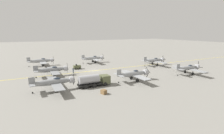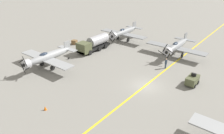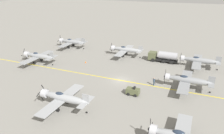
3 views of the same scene
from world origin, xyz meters
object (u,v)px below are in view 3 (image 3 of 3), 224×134
(airplane_mid_right, at_px, (126,50))
(traffic_cone, at_px, (86,62))
(supply_crate_by_tanker, at_px, (167,54))
(tow_tractor, at_px, (133,91))
(airplane_far_center, at_px, (38,56))
(airplane_near_center, at_px, (187,80))
(airplane_mid_left, at_px, (63,98))
(airplane_near_right, at_px, (199,60))
(airplane_far_right, at_px, (72,42))
(fuel_tanker, at_px, (163,56))
(ground_crew_walking, at_px, (154,81))

(airplane_mid_right, height_order, traffic_cone, airplane_mid_right)
(airplane_mid_right, height_order, supply_crate_by_tanker, airplane_mid_right)
(tow_tractor, bearing_deg, airplane_far_center, 76.33)
(airplane_far_center, xyz_separation_m, airplane_near_center, (-0.43, -38.91, -0.00))
(airplane_mid_left, bearing_deg, airplane_near_right, -35.71)
(airplane_far_right, xyz_separation_m, fuel_tanker, (-1.97, -30.98, -0.50))
(airplane_far_center, xyz_separation_m, fuel_tanker, (14.37, -31.15, -0.50))
(airplane_mid_left, xyz_separation_m, airplane_near_center, (16.06, -19.34, 0.00))
(fuel_tanker, relative_size, supply_crate_by_tanker, 7.00)
(airplane_mid_right, xyz_separation_m, ground_crew_walking, (-16.40, -12.31, -1.01))
(airplane_near_right, bearing_deg, airplane_far_center, 101.58)
(airplane_far_center, xyz_separation_m, airplane_far_right, (16.34, -0.17, -0.00))
(traffic_cone, bearing_deg, airplane_far_right, 45.75)
(airplane_mid_right, relative_size, airplane_mid_left, 1.00)
(airplane_near_center, distance_m, supply_crate_by_tanker, 22.34)
(airplane_far_right, relative_size, supply_crate_by_tanker, 10.50)
(traffic_cone, bearing_deg, fuel_tanker, -64.12)
(airplane_far_center, distance_m, supply_crate_by_tanker, 37.49)
(ground_crew_walking, distance_m, traffic_cone, 21.46)
(airplane_mid_right, xyz_separation_m, fuel_tanker, (-0.56, -11.19, -0.50))
(ground_crew_walking, bearing_deg, airplane_mid_right, 36.89)
(traffic_cone, bearing_deg, airplane_far_center, 112.92)
(airplane_near_center, height_order, traffic_cone, airplane_near_center)
(airplane_mid_right, bearing_deg, airplane_near_right, -112.11)
(airplane_far_right, distance_m, supply_crate_by_tanker, 31.48)
(airplane_near_center, xyz_separation_m, traffic_cone, (5.43, 27.10, -1.74))
(airplane_far_center, relative_size, airplane_far_right, 1.00)
(airplane_near_center, relative_size, fuel_tanker, 1.50)
(traffic_cone, bearing_deg, airplane_near_right, -73.87)
(traffic_cone, bearing_deg, airplane_mid_right, -39.32)
(airplane_near_right, height_order, airplane_near_center, airplane_near_center)
(airplane_mid_right, distance_m, supply_crate_by_tanker, 12.77)
(airplane_far_center, relative_size, fuel_tanker, 1.50)
(airplane_near_right, relative_size, tow_tractor, 4.62)
(traffic_cone, bearing_deg, supply_crate_by_tanker, -51.49)
(airplane_far_center, bearing_deg, airplane_near_right, -78.36)
(supply_crate_by_tanker, bearing_deg, airplane_near_right, -128.07)
(ground_crew_walking, bearing_deg, airplane_far_right, 60.98)
(supply_crate_by_tanker, distance_m, traffic_cone, 24.94)
(airplane_near_right, xyz_separation_m, ground_crew_walking, (-14.77, 8.28, -1.01))
(airplane_mid_right, height_order, airplane_near_right, same)
(airplane_far_center, relative_size, airplane_near_right, 1.00)
(airplane_near_right, xyz_separation_m, supply_crate_by_tanker, (7.22, 9.21, -1.54))
(airplane_far_right, distance_m, airplane_near_center, 42.22)
(airplane_far_right, relative_size, fuel_tanker, 1.50)
(airplane_near_right, bearing_deg, airplane_far_right, 79.12)
(airplane_near_right, bearing_deg, tow_tractor, 144.78)
(airplane_near_center, bearing_deg, airplane_far_center, 73.80)
(airplane_mid_right, distance_m, fuel_tanker, 11.22)
(airplane_mid_right, xyz_separation_m, tow_tractor, (-22.08, -9.42, -1.22))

